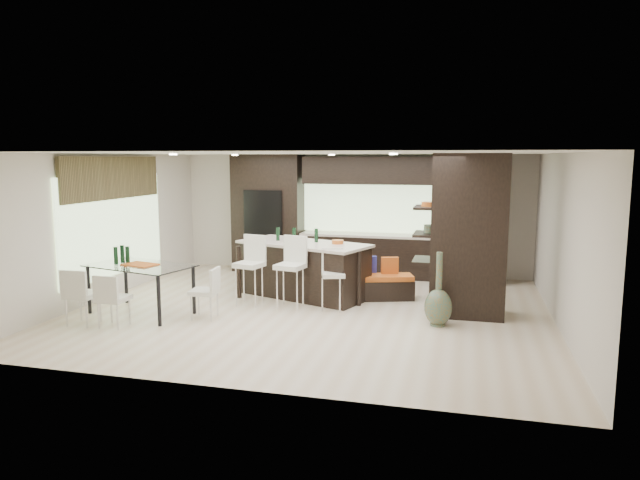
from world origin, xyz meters
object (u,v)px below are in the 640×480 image
(stool_right, at_px, (333,286))
(bench, at_px, (381,287))
(stool_mid, at_px, (290,279))
(chair_far, at_px, (83,299))
(chair_near, at_px, (114,302))
(dining_table, at_px, (141,289))
(stool_left, at_px, (249,277))
(floor_vase, at_px, (439,289))
(kitchen_island, at_px, (304,269))
(chair_end, at_px, (204,295))

(stool_right, distance_m, bench, 1.20)
(stool_mid, height_order, chair_far, stool_mid)
(chair_near, bearing_deg, stool_right, 30.34)
(bench, relative_size, dining_table, 0.68)
(stool_left, xyz_separation_m, stool_right, (1.54, 0.03, -0.07))
(stool_mid, bearing_deg, stool_left, -168.95)
(bench, relative_size, floor_vase, 1.01)
(kitchen_island, height_order, stool_left, kitchen_island)
(chair_near, bearing_deg, dining_table, 89.82)
(kitchen_island, xyz_separation_m, chair_end, (-1.16, -1.87, -0.13))
(chair_near, height_order, chair_far, chair_far)
(dining_table, relative_size, chair_end, 2.24)
(chair_far, bearing_deg, floor_vase, 12.35)
(kitchen_island, xyz_separation_m, dining_table, (-2.33, -1.87, -0.10))
(bench, xyz_separation_m, chair_far, (-4.33, -2.80, 0.19))
(stool_right, relative_size, floor_vase, 0.73)
(floor_vase, bearing_deg, dining_table, -173.81)
(chair_far, bearing_deg, bench, 31.53)
(stool_left, relative_size, chair_far, 1.20)
(kitchen_island, relative_size, chair_far, 2.98)
(floor_vase, bearing_deg, stool_mid, 169.57)
(stool_left, bearing_deg, dining_table, -135.14)
(stool_mid, relative_size, chair_end, 1.31)
(stool_right, bearing_deg, chair_far, -171.59)
(dining_table, bearing_deg, stool_left, 46.59)
(stool_mid, xyz_separation_m, chair_near, (-2.33, -1.79, -0.12))
(floor_vase, distance_m, dining_table, 4.94)
(stool_right, distance_m, chair_near, 3.59)
(kitchen_island, bearing_deg, chair_far, -117.00)
(kitchen_island, height_order, bench, kitchen_island)
(chair_near, bearing_deg, bench, 36.16)
(dining_table, bearing_deg, stool_mid, 37.07)
(kitchen_island, distance_m, stool_mid, 0.86)
(stool_left, relative_size, bench, 0.84)
(dining_table, relative_size, chair_near, 2.23)
(stool_right, xyz_separation_m, floor_vase, (1.81, -0.51, 0.16))
(chair_far, distance_m, chair_end, 1.88)
(stool_left, height_order, stool_mid, stool_mid)
(kitchen_island, xyz_separation_m, stool_right, (0.77, -0.83, -0.09))
(kitchen_island, relative_size, stool_right, 2.91)
(floor_vase, xyz_separation_m, dining_table, (-4.91, -0.53, -0.17))
(stool_right, xyz_separation_m, chair_near, (-3.10, -1.82, -0.04))
(stool_right, xyz_separation_m, chair_end, (-1.93, -1.04, -0.04))
(stool_mid, xyz_separation_m, bench, (1.46, 1.00, -0.28))
(floor_vase, bearing_deg, chair_far, -166.30)
(kitchen_island, distance_m, chair_near, 3.53)
(floor_vase, height_order, chair_near, floor_vase)
(bench, height_order, floor_vase, floor_vase)
(stool_mid, bearing_deg, chair_far, -136.64)
(stool_right, height_order, dining_table, stool_right)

